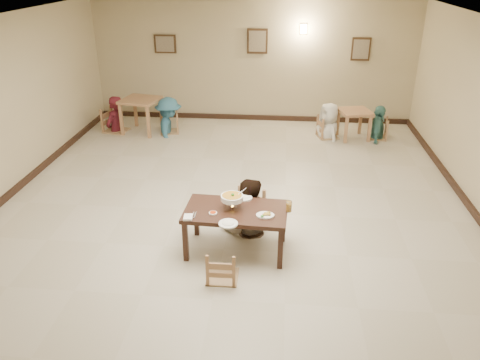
# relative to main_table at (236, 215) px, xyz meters

# --- Properties ---
(floor) EXTENTS (10.00, 10.00, 0.00)m
(floor) POSITION_rel_main_table_xyz_m (-0.18, 1.11, -0.59)
(floor) COLOR #BEB59E
(floor) RESTS_ON ground
(ceiling) EXTENTS (10.00, 10.00, 0.00)m
(ceiling) POSITION_rel_main_table_xyz_m (-0.18, 1.11, 2.41)
(ceiling) COLOR silver
(ceiling) RESTS_ON wall_back
(wall_back) EXTENTS (10.00, 0.00, 10.00)m
(wall_back) POSITION_rel_main_table_xyz_m (-0.18, 6.11, 0.91)
(wall_back) COLOR tan
(wall_back) RESTS_ON floor
(baseboard_back) EXTENTS (8.00, 0.06, 0.12)m
(baseboard_back) POSITION_rel_main_table_xyz_m (-0.18, 6.08, -0.53)
(baseboard_back) COLOR black
(baseboard_back) RESTS_ON floor
(baseboard_left) EXTENTS (0.06, 10.00, 0.12)m
(baseboard_left) POSITION_rel_main_table_xyz_m (-4.15, 1.11, -0.53)
(baseboard_left) COLOR black
(baseboard_left) RESTS_ON floor
(baseboard_right) EXTENTS (0.06, 10.00, 0.12)m
(baseboard_right) POSITION_rel_main_table_xyz_m (3.79, 1.11, -0.53)
(baseboard_right) COLOR black
(baseboard_right) RESTS_ON floor
(picture_a) EXTENTS (0.55, 0.04, 0.45)m
(picture_a) POSITION_rel_main_table_xyz_m (-2.38, 6.07, 1.31)
(picture_a) COLOR #332115
(picture_a) RESTS_ON wall_back
(picture_b) EXTENTS (0.50, 0.04, 0.60)m
(picture_b) POSITION_rel_main_table_xyz_m (-0.08, 6.07, 1.41)
(picture_b) COLOR #332115
(picture_b) RESTS_ON wall_back
(picture_c) EXTENTS (0.45, 0.04, 0.55)m
(picture_c) POSITION_rel_main_table_xyz_m (2.42, 6.07, 1.26)
(picture_c) COLOR #332115
(picture_c) RESTS_ON wall_back
(wall_sconce) EXTENTS (0.16, 0.05, 0.22)m
(wall_sconce) POSITION_rel_main_table_xyz_m (1.02, 6.07, 1.71)
(wall_sconce) COLOR #FFD88C
(wall_sconce) RESTS_ON wall_back
(main_table) EXTENTS (1.46, 0.87, 0.67)m
(main_table) POSITION_rel_main_table_xyz_m (0.00, 0.00, 0.00)
(main_table) COLOR #331D14
(main_table) RESTS_ON floor
(chair_far) EXTENTS (0.50, 0.50, 1.07)m
(chair_far) POSITION_rel_main_table_xyz_m (0.09, 0.68, -0.06)
(chair_far) COLOR tan
(chair_far) RESTS_ON floor
(chair_near) EXTENTS (0.41, 0.41, 0.87)m
(chair_near) POSITION_rel_main_table_xyz_m (-0.11, -0.66, -0.15)
(chair_near) COLOR tan
(chair_near) RESTS_ON floor
(main_diner) EXTENTS (0.90, 0.74, 1.71)m
(main_diner) POSITION_rel_main_table_xyz_m (0.12, 0.59, 0.27)
(main_diner) COLOR gray
(main_diner) RESTS_ON floor
(curry_warmer) EXTENTS (0.35, 0.31, 0.28)m
(curry_warmer) POSITION_rel_main_table_xyz_m (-0.06, 0.04, 0.24)
(curry_warmer) COLOR silver
(curry_warmer) RESTS_ON main_table
(rice_plate_far) EXTENTS (0.30, 0.30, 0.07)m
(rice_plate_far) POSITION_rel_main_table_xyz_m (0.06, 0.34, 0.09)
(rice_plate_far) COLOR white
(rice_plate_far) RESTS_ON main_table
(rice_plate_near) EXTENTS (0.26, 0.26, 0.06)m
(rice_plate_near) POSITION_rel_main_table_xyz_m (-0.06, -0.40, 0.09)
(rice_plate_near) COLOR white
(rice_plate_near) RESTS_ON main_table
(fried_plate) EXTENTS (0.25, 0.25, 0.05)m
(fried_plate) POSITION_rel_main_table_xyz_m (0.41, -0.14, 0.10)
(fried_plate) COLOR white
(fried_plate) RESTS_ON main_table
(chili_dish) EXTENTS (0.11, 0.11, 0.02)m
(chili_dish) POSITION_rel_main_table_xyz_m (-0.30, -0.14, 0.09)
(chili_dish) COLOR white
(chili_dish) RESTS_ON main_table
(napkin_cutlery) EXTENTS (0.15, 0.24, 0.03)m
(napkin_cutlery) POSITION_rel_main_table_xyz_m (-0.61, -0.29, 0.09)
(napkin_cutlery) COLOR white
(napkin_cutlery) RESTS_ON main_table
(drink_glass) EXTENTS (0.08, 0.08, 0.16)m
(drink_glass) POSITION_rel_main_table_xyz_m (0.73, 0.02, 0.15)
(drink_glass) COLOR white
(drink_glass) RESTS_ON main_table
(bg_table_left) EXTENTS (0.96, 0.96, 0.82)m
(bg_table_left) POSITION_rel_main_table_xyz_m (-2.77, 4.89, 0.09)
(bg_table_left) COLOR #A4754F
(bg_table_left) RESTS_ON floor
(bg_table_right) EXTENTS (0.82, 0.82, 0.68)m
(bg_table_right) POSITION_rel_main_table_xyz_m (2.26, 4.90, -0.05)
(bg_table_right) COLOR #A4754F
(bg_table_right) RESTS_ON floor
(bg_chair_ll) EXTENTS (0.51, 0.51, 1.10)m
(bg_chair_ll) POSITION_rel_main_table_xyz_m (-3.43, 4.86, -0.04)
(bg_chair_ll) COLOR tan
(bg_chair_ll) RESTS_ON floor
(bg_chair_lr) EXTENTS (0.43, 0.43, 0.92)m
(bg_chair_lr) POSITION_rel_main_table_xyz_m (-2.12, 4.91, -0.13)
(bg_chair_lr) COLOR tan
(bg_chair_lr) RESTS_ON floor
(bg_chair_rl) EXTENTS (0.44, 0.44, 0.95)m
(bg_chair_rl) POSITION_rel_main_table_xyz_m (1.68, 4.93, -0.12)
(bg_chair_rl) COLOR tan
(bg_chair_rl) RESTS_ON floor
(bg_chair_rr) EXTENTS (0.43, 0.43, 0.91)m
(bg_chair_rr) POSITION_rel_main_table_xyz_m (2.83, 4.97, -0.13)
(bg_chair_rr) COLOR tan
(bg_chair_rr) RESTS_ON floor
(bg_diner_a) EXTENTS (0.60, 0.73, 1.74)m
(bg_diner_a) POSITION_rel_main_table_xyz_m (-3.43, 4.86, 0.28)
(bg_diner_a) COLOR #51141F
(bg_diner_a) RESTS_ON floor
(bg_diner_b) EXTENTS (0.83, 1.20, 1.71)m
(bg_diner_b) POSITION_rel_main_table_xyz_m (-2.12, 4.91, 0.27)
(bg_diner_b) COLOR teal
(bg_diner_b) RESTS_ON floor
(bg_diner_c) EXTENTS (0.80, 0.95, 1.64)m
(bg_diner_c) POSITION_rel_main_table_xyz_m (1.68, 4.93, 0.23)
(bg_diner_c) COLOR silver
(bg_diner_c) RESTS_ON floor
(bg_diner_d) EXTENTS (0.56, 0.97, 1.56)m
(bg_diner_d) POSITION_rel_main_table_xyz_m (2.83, 4.97, 0.19)
(bg_diner_d) COLOR teal
(bg_diner_d) RESTS_ON floor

